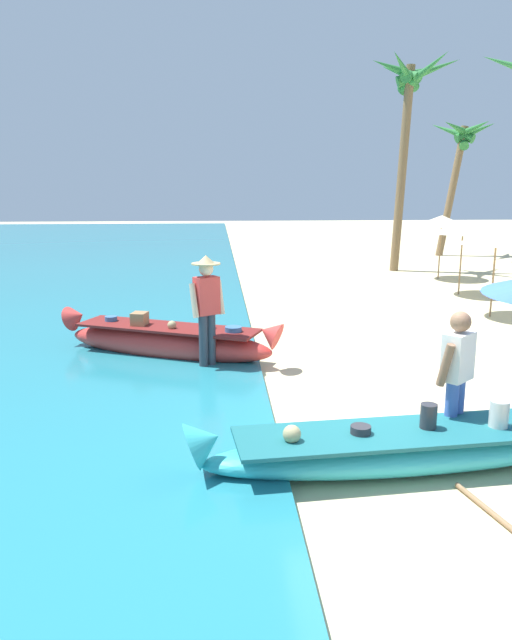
{
  "coord_description": "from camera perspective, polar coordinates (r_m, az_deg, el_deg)",
  "views": [
    {
      "loc": [
        -2.15,
        -6.62,
        2.91
      ],
      "look_at": [
        -1.56,
        2.26,
        0.9
      ],
      "focal_mm": 34.63,
      "sensor_mm": 36.0,
      "label": 1
    }
  ],
  "objects": [
    {
      "name": "ground_plane",
      "position": [
        7.54,
        13.26,
        -10.32
      ],
      "size": [
        80.0,
        80.0,
        0.0
      ],
      "primitive_type": "plane",
      "color": "beige"
    },
    {
      "name": "boat_cyan_foreground",
      "position": [
        6.65,
        14.18,
        -11.31
      ],
      "size": [
        4.68,
        1.21,
        0.73
      ],
      "color": "#33B2BC",
      "rests_on": "ground"
    },
    {
      "name": "boat_red_midground",
      "position": [
        10.36,
        -8.13,
        -1.92
      ],
      "size": [
        3.82,
        2.14,
        0.85
      ],
      "color": "red",
      "rests_on": "ground"
    },
    {
      "name": "person_vendor_hatted",
      "position": [
        9.47,
        -4.58,
        1.4
      ],
      "size": [
        0.57,
        0.46,
        1.82
      ],
      "color": "#333842",
      "rests_on": "ground"
    },
    {
      "name": "person_tourist_customer",
      "position": [
        7.0,
        18.05,
        -4.74
      ],
      "size": [
        0.54,
        0.5,
        1.57
      ],
      "color": "#3D5BA8",
      "rests_on": "ground"
    },
    {
      "name": "parasol_row_0",
      "position": [
        14.26,
        21.35,
        7.18
      ],
      "size": [
        1.6,
        1.6,
        1.91
      ],
      "color": "#8E6B47",
      "rests_on": "ground"
    },
    {
      "name": "parasol_row_1",
      "position": [
        16.87,
        18.6,
        8.11
      ],
      "size": [
        1.6,
        1.6,
        1.91
      ],
      "color": "#8E6B47",
      "rests_on": "ground"
    },
    {
      "name": "parasol_row_2",
      "position": [
        19.49,
        16.79,
        8.77
      ],
      "size": [
        1.6,
        1.6,
        1.91
      ],
      "color": "#8E6B47",
      "rests_on": "ground"
    },
    {
      "name": "palm_tree_tall_inland",
      "position": [
        21.09,
        14.02,
        19.32
      ],
      "size": [
        2.84,
        2.72,
        6.78
      ],
      "color": "brown",
      "rests_on": "ground"
    },
    {
      "name": "palm_tree_far_behind",
      "position": [
        26.02,
        18.4,
        14.94
      ],
      "size": [
        2.53,
        2.69,
        5.32
      ],
      "color": "brown",
      "rests_on": "ground"
    }
  ]
}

